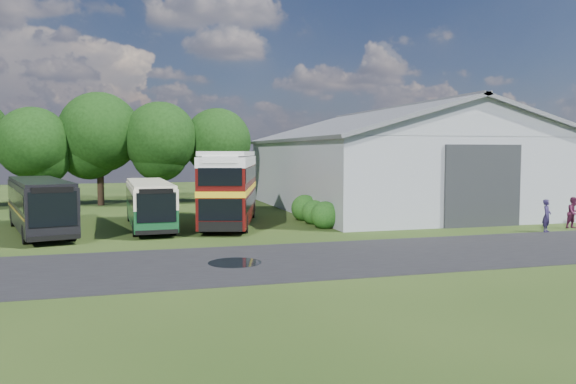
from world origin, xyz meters
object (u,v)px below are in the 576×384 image
object	(u,v)px
bus_maroon_double	(230,188)
bus_dark_single	(40,205)
storage_shed	(393,157)
bus_green_single	(149,203)
visitor_a	(547,216)
visitor_b	(574,213)

from	to	relation	value
bus_maroon_double	bus_dark_single	world-z (taller)	bus_maroon_double
storage_shed	bus_green_single	distance (m)	20.84
storage_shed	bus_maroon_double	xyz separation A→B (m)	(-14.58, -6.84, -1.88)
visitor_a	storage_shed	bearing A→B (deg)	62.41
bus_green_single	visitor_b	xyz separation A→B (m)	(24.23, -7.35, -0.55)
bus_maroon_double	bus_dark_single	distance (m)	10.95
bus_maroon_double	storage_shed	bearing A→B (deg)	40.50
storage_shed	bus_dark_single	xyz separation A→B (m)	(-25.48, -7.53, -2.56)
visitor_a	bus_green_single	bearing A→B (deg)	123.65
storage_shed	bus_green_single	xyz separation A→B (m)	(-19.49, -6.87, -2.69)
storage_shed	bus_maroon_double	size ratio (longest dim) A/B	2.25
bus_green_single	bus_maroon_double	size ratio (longest dim) A/B	0.92
bus_green_single	visitor_a	bearing A→B (deg)	-23.05
storage_shed	bus_green_single	bearing A→B (deg)	-160.57
bus_maroon_double	bus_dark_single	bearing A→B (deg)	-161.04
storage_shed	visitor_a	distance (m)	15.55
bus_dark_single	visitor_b	distance (m)	30.96
bus_maroon_double	bus_green_single	bearing A→B (deg)	-164.27
bus_green_single	visitor_a	distance (m)	23.11
bus_dark_single	bus_maroon_double	bearing A→B (deg)	-10.73
bus_dark_single	bus_green_single	bearing A→B (deg)	-8.11
bus_dark_single	visitor_b	size ratio (longest dim) A/B	6.02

